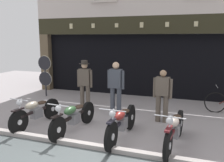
# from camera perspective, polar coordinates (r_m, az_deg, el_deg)

# --- Properties ---
(shop_facade) EXTENTS (9.89, 4.42, 6.11)m
(shop_facade) POSITION_cam_1_polar(r_m,az_deg,el_deg) (11.80, 8.95, 6.35)
(shop_facade) COLOR black
(shop_facade) RESTS_ON ground
(motorcycle_left) EXTENTS (0.62, 1.93, 0.91)m
(motorcycle_left) POSITION_cam_1_polar(r_m,az_deg,el_deg) (7.10, -17.61, -6.90)
(motorcycle_left) COLOR black
(motorcycle_left) RESTS_ON ground
(motorcycle_center_left) EXTENTS (0.62, 2.06, 0.91)m
(motorcycle_center_left) POSITION_cam_1_polar(r_m,az_deg,el_deg) (6.43, -9.11, -8.35)
(motorcycle_center_left) COLOR black
(motorcycle_center_left) RESTS_ON ground
(motorcycle_center) EXTENTS (0.62, 2.09, 0.93)m
(motorcycle_center) POSITION_cam_1_polar(r_m,az_deg,el_deg) (5.91, 2.32, -9.74)
(motorcycle_center) COLOR black
(motorcycle_center) RESTS_ON ground
(motorcycle_center_right) EXTENTS (0.62, 2.06, 0.93)m
(motorcycle_center_right) POSITION_cam_1_polar(r_m,az_deg,el_deg) (5.67, 14.59, -11.00)
(motorcycle_center_right) COLOR black
(motorcycle_center_right) RESTS_ON ground
(salesman_left) EXTENTS (0.56, 0.37, 1.68)m
(salesman_left) POSITION_cam_1_polar(r_m,az_deg,el_deg) (8.51, -6.47, -0.08)
(salesman_left) COLOR brown
(salesman_left) RESTS_ON ground
(shopkeeper_center) EXTENTS (0.56, 0.25, 1.71)m
(shopkeeper_center) POSITION_cam_1_polar(r_m,az_deg,el_deg) (7.59, 0.91, -1.16)
(shopkeeper_center) COLOR #3D424C
(shopkeeper_center) RESTS_ON ground
(salesman_right) EXTENTS (0.56, 0.27, 1.55)m
(salesman_right) POSITION_cam_1_polar(r_m,az_deg,el_deg) (7.13, 11.86, -2.98)
(salesman_right) COLOR brown
(salesman_right) RESTS_ON ground
(tyre_sign_pole) EXTENTS (0.61, 0.06, 1.72)m
(tyre_sign_pole) POSITION_cam_1_polar(r_m,az_deg,el_deg) (10.48, -15.60, 2.18)
(tyre_sign_pole) COLOR #232328
(tyre_sign_pole) RESTS_ON ground
(advert_board_near) EXTENTS (0.65, 0.03, 0.98)m
(advert_board_near) POSITION_cam_1_polar(r_m,az_deg,el_deg) (9.98, 17.09, 5.58)
(advert_board_near) COLOR silver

